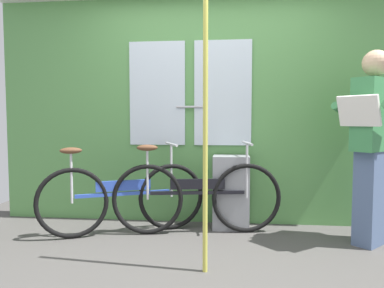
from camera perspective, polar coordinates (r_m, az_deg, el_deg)
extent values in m
cube|color=#474442|center=(2.90, 1.09, -19.11)|extent=(5.57, 4.06, 0.04)
cube|color=#56934C|center=(3.90, 2.66, 5.15)|extent=(4.57, 0.08, 2.40)
cube|color=silver|center=(3.93, -5.50, 7.93)|extent=(0.60, 0.02, 1.10)
cube|color=silver|center=(3.85, 4.87, 8.01)|extent=(0.60, 0.02, 1.10)
cylinder|color=#B2B2B7|center=(3.84, -0.40, 5.88)|extent=(0.28, 0.02, 0.02)
torus|color=black|center=(3.69, -3.27, -8.30)|extent=(0.63, 0.30, 0.67)
torus|color=black|center=(3.58, -18.40, -8.85)|extent=(0.63, 0.30, 0.67)
cube|color=#2D4CB2|center=(3.59, -10.73, -7.71)|extent=(0.84, 0.39, 0.03)
cube|color=#2D4CB2|center=(3.58, -10.75, -6.45)|extent=(0.49, 0.23, 0.10)
cylinder|color=#B7B7BC|center=(3.54, -18.48, -4.96)|extent=(0.02, 0.02, 0.49)
ellipsoid|color=brown|center=(3.51, -18.57, -0.99)|extent=(0.22, 0.16, 0.06)
cylinder|color=#B7B7BC|center=(3.64, -3.29, -4.20)|extent=(0.02, 0.02, 0.53)
cylinder|color=#B7B7BC|center=(3.61, -3.31, -0.02)|extent=(0.20, 0.41, 0.02)
torus|color=black|center=(3.62, 8.60, -8.44)|extent=(0.68, 0.15, 0.68)
torus|color=black|center=(3.55, -7.01, -8.67)|extent=(0.68, 0.15, 0.68)
cube|color=black|center=(3.54, 0.87, -7.68)|extent=(0.91, 0.18, 0.03)
cube|color=black|center=(3.52, 0.87, -6.34)|extent=(0.53, 0.11, 0.10)
cylinder|color=#B7B7BC|center=(3.50, -7.05, -4.67)|extent=(0.02, 0.02, 0.50)
ellipsoid|color=brown|center=(3.47, -7.08, -0.58)|extent=(0.21, 0.12, 0.06)
cylinder|color=#B7B7BC|center=(3.57, 8.64, -4.20)|extent=(0.02, 0.02, 0.54)
cylinder|color=#B7B7BC|center=(3.54, 8.69, 0.14)|extent=(0.10, 0.44, 0.02)
cube|color=slate|center=(3.61, 26.43, -7.59)|extent=(0.36, 0.36, 0.84)
cube|color=#387F47|center=(3.55, 26.79, 4.12)|extent=(0.48, 0.47, 0.63)
sphere|color=tan|center=(3.58, 27.01, 11.30)|extent=(0.23, 0.23, 0.23)
cube|color=silver|center=(3.29, 24.79, 4.77)|extent=(0.32, 0.32, 0.26)
cylinder|color=#387F47|center=(3.51, 22.70, 4.75)|extent=(0.27, 0.27, 0.17)
cube|color=gray|center=(3.74, 6.17, -7.53)|extent=(0.37, 0.28, 0.74)
cylinder|color=#C6C14C|center=(2.58, 2.13, 5.78)|extent=(0.04, 0.04, 2.40)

